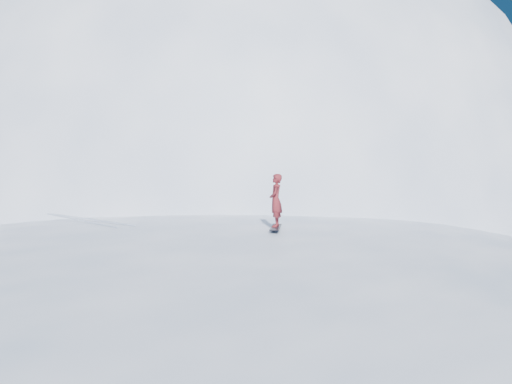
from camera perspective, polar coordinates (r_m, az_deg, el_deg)
ground at (r=14.01m, az=-6.22°, el=-14.91°), size 400.00×400.00×0.00m
near_ridge at (r=16.96m, az=-9.00°, el=-11.73°), size 36.00×28.00×4.80m
summit_peak at (r=47.51m, az=-1.19°, el=-2.20°), size 60.00×56.00×56.00m
peak_shoulder at (r=35.89m, az=-10.37°, el=-3.93°), size 28.00×24.00×18.00m
wind_bumps at (r=15.50m, az=-12.41°, el=-13.19°), size 16.00×14.40×1.00m
snowboard at (r=14.69m, az=2.49°, el=-4.40°), size 1.34×1.32×0.03m
snowboarder at (r=14.60m, az=2.49°, el=-1.04°), size 0.73×0.72×1.70m
board_tracks at (r=18.10m, az=-20.79°, el=-3.17°), size 1.21×5.98×0.04m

